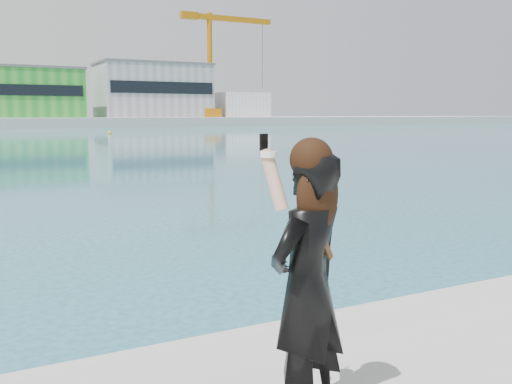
# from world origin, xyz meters

# --- Properties ---
(warehouse_green) EXTENTS (30.60, 16.36, 10.50)m
(warehouse_green) POSITION_xyz_m (8.00, 127.98, 7.26)
(warehouse_green) COLOR #22892A
(warehouse_green) RESTS_ON far_quay
(warehouse_grey_right) EXTENTS (25.50, 15.35, 12.50)m
(warehouse_grey_right) POSITION_xyz_m (40.00, 127.98, 8.26)
(warehouse_grey_right) COLOR gray
(warehouse_grey_right) RESTS_ON far_quay
(ancillary_shed) EXTENTS (12.00, 10.00, 6.00)m
(ancillary_shed) POSITION_xyz_m (62.00, 126.00, 5.00)
(ancillary_shed) COLOR silver
(ancillary_shed) RESTS_ON far_quay
(dock_crane) EXTENTS (23.00, 4.00, 24.00)m
(dock_crane) POSITION_xyz_m (53.20, 122.00, 15.07)
(dock_crane) COLOR orange
(dock_crane) RESTS_ON far_quay
(flagpole_right) EXTENTS (1.28, 0.16, 8.00)m
(flagpole_right) POSITION_xyz_m (22.09, 121.00, 6.54)
(flagpole_right) COLOR silver
(flagpole_right) RESTS_ON far_quay
(buoy_near) EXTENTS (0.50, 0.50, 0.50)m
(buoy_near) POSITION_xyz_m (17.14, 76.79, 0.00)
(buoy_near) COLOR yellow
(buoy_near) RESTS_ON ground
(woman) EXTENTS (0.76, 0.63, 1.87)m
(woman) POSITION_xyz_m (-0.24, -0.64, 1.75)
(woman) COLOR black
(woman) RESTS_ON near_quay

